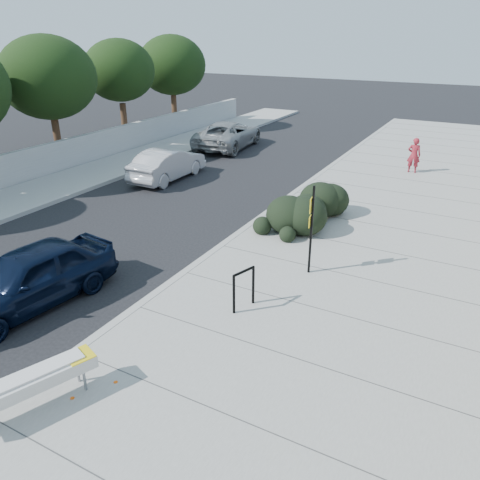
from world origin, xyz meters
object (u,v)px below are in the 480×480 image
Objects in this scene: bench at (30,383)px; sign_post at (311,225)px; bike_rack at (244,285)px; suv_silver at (228,135)px; sedan_navy at (29,277)px; wagon_silver at (168,164)px; pedestrian at (414,155)px.

sign_post is at bearing 92.15° from bench.
suv_silver is (-9.02, 15.04, -0.01)m from bike_rack.
sedan_navy is 1.04× the size of wagon_silver.
pedestrian is at bearing 169.23° from suv_silver.
sign_post is 7.23m from sedan_navy.
sign_post reaches higher than bike_rack.
wagon_silver is 0.78× the size of suv_silver.
sedan_navy is (-5.52, -4.59, -0.82)m from sign_post.
pedestrian is at bearing 77.90° from sign_post.
bench is 0.43× the size of suv_silver.
sedan_navy reaches higher than bike_rack.
sign_post is 0.46× the size of suv_silver.
pedestrian reaches higher than bench.
wagon_silver is 11.41m from pedestrian.
bench is at bearing 116.31° from wagon_silver.
bench is at bearing 104.23° from suv_silver.
sign_post is 0.56× the size of sedan_navy.
wagon_silver is (-3.50, 10.35, -0.05)m from sedan_navy.
bike_rack is 0.23× the size of sedan_navy.
sedan_navy is at bearing 97.65° from suv_silver.
suv_silver reaches higher than bike_rack.
suv_silver is (-7.31, 19.69, 0.05)m from bench.
bench is 0.52× the size of sedan_navy.
wagon_silver is at bearing 138.08° from bench.
bike_rack is at bearing -114.73° from sign_post.
sign_post is at bearing 91.92° from bike_rack.
sedan_navy is (-3.10, 2.52, 0.05)m from bench.
bike_rack is at bearing 30.86° from sedan_navy.
sign_post reaches higher than pedestrian.
bike_rack is at bearing 90.74° from bench.
wagon_silver is at bearing 89.83° from suv_silver.
sign_post is 15.92m from suv_silver.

